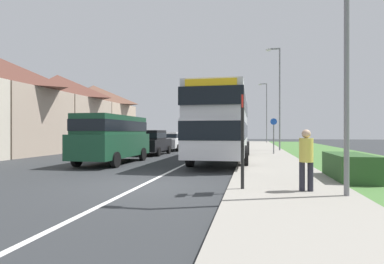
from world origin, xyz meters
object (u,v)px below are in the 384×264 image
(parked_car_black, at_px, (152,141))
(bus_stop_sign, at_px, (242,134))
(cycle_route_sign, at_px, (274,134))
(street_lamp_near, at_px, (342,32))
(pedestrian_at_stop, at_px, (306,157))
(street_lamp_far, at_px, (266,109))
(parked_car_white, at_px, (171,140))
(parked_van_dark_green, at_px, (113,135))
(double_decker_bus, at_px, (223,122))
(street_lamp_mid, at_px, (279,93))

(parked_car_black, bearing_deg, bus_stop_sign, -61.55)
(cycle_route_sign, xyz_separation_m, street_lamp_near, (0.59, -13.67, 2.53))
(pedestrian_at_stop, xyz_separation_m, street_lamp_far, (0.62, 35.46, 3.75))
(bus_stop_sign, height_order, cycle_route_sign, bus_stop_sign)
(parked_car_black, bearing_deg, parked_car_white, 89.82)
(parked_van_dark_green, relative_size, cycle_route_sign, 2.21)
(double_decker_bus, bearing_deg, pedestrian_at_stop, -71.23)
(cycle_route_sign, bearing_deg, double_decker_bus, -122.38)
(parked_van_dark_green, xyz_separation_m, street_lamp_mid, (9.05, 10.99, 3.31))
(parked_car_black, relative_size, street_lamp_mid, 0.49)
(parked_van_dark_green, relative_size, street_lamp_far, 0.67)
(street_lamp_mid, bearing_deg, bus_stop_sign, -97.79)
(double_decker_bus, relative_size, parked_car_white, 2.23)
(parked_van_dark_green, height_order, street_lamp_mid, street_lamp_mid)
(parked_car_black, relative_size, pedestrian_at_stop, 2.43)
(bus_stop_sign, xyz_separation_m, cycle_route_sign, (1.71, 13.25, -0.11))
(pedestrian_at_stop, relative_size, street_lamp_mid, 0.20)
(parked_car_white, bearing_deg, bus_stop_sign, -69.21)
(parked_van_dark_green, xyz_separation_m, cycle_route_sign, (8.39, 6.94, 0.00))
(double_decker_bus, xyz_separation_m, street_lamp_far, (3.51, 26.95, 2.59))
(parked_car_black, height_order, street_lamp_mid, street_lamp_mid)
(parked_car_black, xyz_separation_m, street_lamp_far, (8.78, 23.29, 3.79))
(parked_car_black, height_order, pedestrian_at_stop, parked_car_black)
(parked_car_black, height_order, street_lamp_far, street_lamp_far)
(parked_van_dark_green, relative_size, bus_stop_sign, 2.14)
(parked_van_dark_green, distance_m, bus_stop_sign, 9.19)
(double_decker_bus, relative_size, street_lamp_far, 1.22)
(street_lamp_near, bearing_deg, parked_car_black, 125.26)
(parked_car_black, xyz_separation_m, bus_stop_sign, (6.58, -12.15, 0.60))
(street_lamp_mid, relative_size, street_lamp_far, 1.00)
(double_decker_bus, distance_m, parked_car_black, 6.53)
(double_decker_bus, xyz_separation_m, bus_stop_sign, (1.31, -8.50, -0.60))
(pedestrian_at_stop, xyz_separation_m, cycle_route_sign, (0.12, 13.27, 0.45))
(parked_car_white, height_order, cycle_route_sign, cycle_route_sign)
(parked_car_black, distance_m, cycle_route_sign, 8.38)
(parked_car_black, relative_size, parked_car_white, 0.89)
(pedestrian_at_stop, relative_size, street_lamp_far, 0.20)
(street_lamp_far, bearing_deg, street_lamp_near, -89.84)
(parked_car_white, xyz_separation_m, street_lamp_mid, (8.93, 0.00, 3.86))
(parked_van_dark_green, bearing_deg, street_lamp_mid, 50.53)
(double_decker_bus, height_order, bus_stop_sign, double_decker_bus)
(parked_car_white, relative_size, street_lamp_near, 0.67)
(bus_stop_sign, height_order, street_lamp_mid, street_lamp_mid)
(bus_stop_sign, relative_size, street_lamp_mid, 0.31)
(street_lamp_mid, bearing_deg, parked_car_white, -179.98)
(pedestrian_at_stop, distance_m, street_lamp_far, 35.66)
(parked_van_dark_green, bearing_deg, street_lamp_near, -36.82)
(parked_car_white, distance_m, street_lamp_far, 20.52)
(parked_car_white, height_order, street_lamp_near, street_lamp_near)
(double_decker_bus, height_order, parked_car_black, double_decker_bus)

